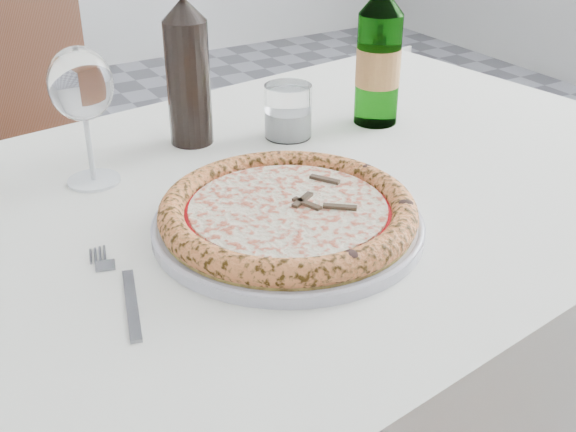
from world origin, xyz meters
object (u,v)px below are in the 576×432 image
Objects in this scene: tumbler at (288,115)px; beer_bottle at (379,56)px; pizza at (288,211)px; wine_bottle at (188,70)px; wine_glass at (81,87)px; dining_table at (251,260)px; plate at (288,224)px; chair_far at (33,157)px.

beer_bottle reaches higher than tumbler.
tumbler reaches higher than pizza.
wine_glass is at bearing -160.32° from wine_bottle.
pizza reaches higher than dining_table.
plate reaches higher than dining_table.
pizza is at bearing 160.64° from plate.
plate is 1.06× the size of pizza.
chair_far is 3.38× the size of beer_bottle.
plate is 1.19× the size of beer_bottle.
wine_bottle reaches higher than chair_far.
plate is 0.02m from pizza.
chair_far is at bearing 97.54° from pizza.
pizza reaches higher than plate.
wine_bottle is (0.01, 0.32, 0.09)m from pizza.
tumbler is 0.17m from wine_bottle.
dining_table is 0.40m from beer_bottle.
wine_glass is 0.47m from beer_bottle.
wine_bottle is at bearing 19.68° from wine_glass.
chair_far reaches higher than plate.
wine_bottle reaches higher than pizza.
dining_table is at bearing 90.00° from plate.
tumbler is at bearing 1.36° from wine_glass.
pizza is (0.12, -0.92, 0.25)m from chair_far.
dining_table is 0.26m from tumbler.
pizza is 3.73× the size of tumbler.
wine_glass is (-0.16, 0.15, 0.23)m from dining_table.
wine_glass is at bearing 178.55° from beer_bottle.
wine_bottle is at bearing -77.26° from chair_far.
wine_bottle is at bearing 165.84° from beer_bottle.
tumbler is (0.28, -0.66, 0.26)m from chair_far.
pizza is 0.30m from tumbler.
plate is at bearing -90.00° from dining_table.
chair_far is at bearing 98.45° from dining_table.
chair_far is 0.76m from tumbler.
pizza is (-0.00, -0.10, 0.12)m from dining_table.
wine_bottle reaches higher than tumbler.
chair_far is 0.95m from plate.
chair_far is 0.75m from wine_glass.
plate is (-0.00, -0.10, 0.10)m from dining_table.
beer_bottle reaches higher than dining_table.
beer_bottle is at bearing 37.95° from pizza.
dining_table is at bearing -155.47° from beer_bottle.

